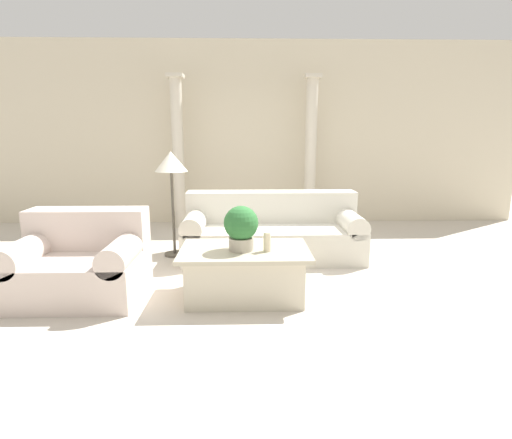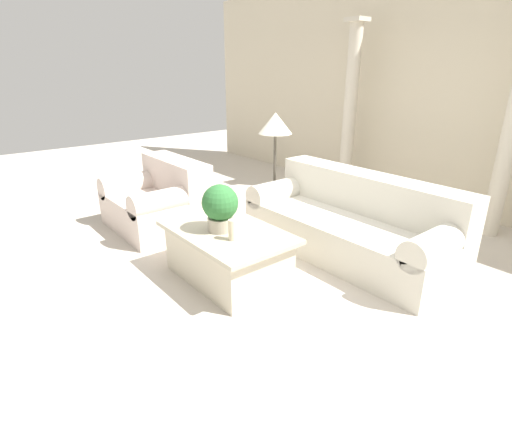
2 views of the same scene
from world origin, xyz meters
name	(u,v)px [view 1 (image 1 of 2)]	position (x,y,z in m)	size (l,w,h in m)	color
ground_plane	(246,277)	(0.00, 0.00, 0.00)	(16.00, 16.00, 0.00)	beige
wall_back	(245,134)	(0.00, 3.00, 1.60)	(10.00, 0.06, 3.20)	beige
sofa_long	(272,231)	(0.35, 0.84, 0.33)	(2.30, 0.98, 0.84)	beige
loveseat	(81,261)	(-1.66, -0.42, 0.35)	(1.22, 0.98, 0.84)	beige
coffee_table	(244,272)	(-0.01, -0.55, 0.25)	(1.26, 0.81, 0.50)	beige
potted_plant	(241,227)	(-0.04, -0.59, 0.73)	(0.33, 0.33, 0.43)	#B2A893
pillar_candle	(267,242)	(0.20, -0.64, 0.59)	(0.07, 0.07, 0.19)	beige
floor_lamp	(171,167)	(-0.96, 0.88, 1.18)	(0.42, 0.42, 1.39)	#4C473D
column_left	(178,152)	(-1.14, 2.56, 1.31)	(0.27, 0.27, 2.56)	beige
column_right	(310,152)	(1.11, 2.56, 1.31)	(0.27, 0.27, 2.56)	beige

